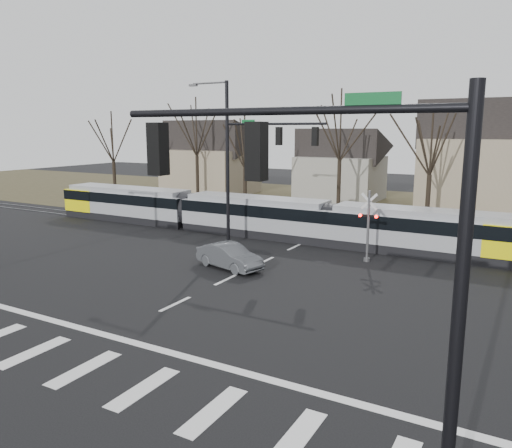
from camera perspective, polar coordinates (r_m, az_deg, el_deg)
The scene contains 15 objects.
ground at distance 20.26m, azimuth -12.77°, elevation -10.60°, with size 140.00×140.00×0.00m, color black.
grass_verge at distance 48.19m, azimuth 13.51°, elevation 1.78°, with size 140.00×28.00×0.01m, color #38331E.
crosswalk at distance 17.76m, azimuth -21.69°, elevation -14.26°, with size 27.00×2.60×0.01m.
stop_line at distance 19.07m, azimuth -16.47°, elevation -12.15°, with size 28.00×0.35×0.01m, color silver.
lane_dashes at distance 33.32m, azimuth 5.90°, elevation -1.91°, with size 0.18×30.00×0.01m.
rail_pair at distance 33.14m, azimuth 5.76°, elevation -1.94°, with size 90.00×1.52×0.06m.
tram at distance 34.80m, azimuth -0.16°, elevation 1.13°, with size 35.41×2.63×2.68m.
sedan at distance 26.57m, azimuth -3.07°, elevation -3.70°, with size 4.23×2.44×1.32m, color #4B4E52.
signal_pole_near_right at distance 8.60m, azimuth 9.95°, elevation -3.71°, with size 6.72×0.44×8.00m.
signal_pole_far at distance 30.50m, azimuth -0.73°, elevation 7.78°, with size 9.28×0.44×10.20m.
rail_crossing_signal at distance 28.32m, azimuth 12.68°, elevation -0.50°, with size 1.08×0.36×4.00m.
tree_row at distance 41.39m, azimuth 14.19°, elevation 7.28°, with size 59.20×7.20×10.00m.
house_a at distance 58.12m, azimuth -5.20°, elevation 7.94°, with size 9.72×8.64×8.60m.
house_b at distance 53.07m, azimuth 9.67°, elevation 7.03°, with size 8.64×7.56×7.65m.
house_c at distance 47.08m, azimuth 24.80°, elevation 7.29°, with size 10.80×8.64×10.10m.
Camera 1 is at (12.83, -13.88, 7.29)m, focal length 35.00 mm.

